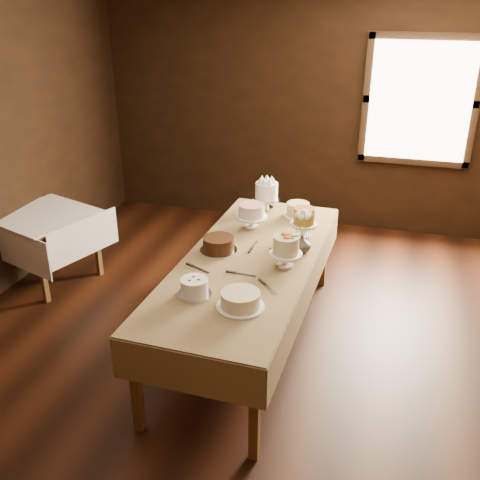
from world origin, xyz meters
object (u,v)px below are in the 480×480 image
object	(u,v)px
cake_chocolate	(219,244)
cake_server_c	(254,245)
cake_speckled	(298,210)
display_table	(249,266)
flower_vase	(302,244)
cake_swirl	(194,288)
cake_cream	(240,300)
cake_flowers	(286,253)
cake_server_e	(202,270)
cake_server_d	(289,249)
side_table	(45,222)
cake_lattice	(252,217)
cake_meringue	(266,197)
cake_server_b	(271,289)
cake_server_a	(246,275)
cake_caramel	(304,224)

from	to	relation	value
cake_chocolate	cake_server_c	size ratio (longest dim) A/B	1.50
cake_speckled	cake_server_c	bearing A→B (deg)	-107.14
display_table	flower_vase	bearing A→B (deg)	31.89
cake_swirl	cake_cream	size ratio (longest dim) A/B	0.73
cake_flowers	cake_server_e	distance (m)	0.66
cake_server_c	cake_server_d	size ratio (longest dim) A/B	1.00
side_table	cake_server_c	distance (m)	2.26
cake_lattice	cake_speckled	bearing A→B (deg)	47.65
cake_cream	cake_meringue	bearing A→B (deg)	98.17
display_table	cake_cream	size ratio (longest dim) A/B	6.96
cake_speckled	cake_server_d	xyz separation A→B (m)	(0.07, -0.73, -0.06)
cake_cream	cake_server_e	world-z (taller)	cake_cream
display_table	cake_server_c	size ratio (longest dim) A/B	10.93
cake_server_d	display_table	bearing A→B (deg)	-155.21
cake_meringue	cake_server_b	distance (m)	1.59
side_table	cake_meringue	world-z (taller)	cake_meringue
side_table	cake_server_e	bearing A→B (deg)	-23.06
cake_server_b	cake_server_e	xyz separation A→B (m)	(-0.58, 0.14, 0.00)
cake_meringue	cake_server_e	xyz separation A→B (m)	(-0.17, -1.39, -0.12)
side_table	cake_server_c	world-z (taller)	cake_server_c
cake_lattice	flower_vase	distance (m)	0.65
cake_speckled	cake_server_a	distance (m)	1.28
cake_speckled	cake_server_c	size ratio (longest dim) A/B	1.25
cake_cream	cake_server_c	world-z (taller)	cake_cream
cake_swirl	display_table	bearing A→B (deg)	71.36
cake_chocolate	cake_swirl	distance (m)	0.73
cake_server_a	cake_caramel	bearing A→B (deg)	73.83
cake_swirl	cake_server_c	world-z (taller)	cake_swirl
side_table	cake_caramel	size ratio (longest dim) A/B	3.95
side_table	cake_swirl	distance (m)	2.38
cake_caramel	cake_flowers	size ratio (longest dim) A/B	1.01
cake_chocolate	cake_server_a	size ratio (longest dim) A/B	1.50
cake_meringue	cake_server_e	distance (m)	1.41
side_table	cake_chocolate	size ratio (longest dim) A/B	3.01
cake_caramel	cake_server_c	world-z (taller)	cake_caramel
cake_speckled	cake_cream	distance (m)	1.72
cake_meringue	cake_cream	xyz separation A→B (m)	(0.26, -1.82, -0.07)
cake_swirl	cake_server_a	distance (m)	0.47
cake_caramel	cake_meringue	bearing A→B (deg)	129.96
cake_meringue	cake_swirl	xyz separation A→B (m)	(-0.09, -1.76, -0.06)
cake_server_c	flower_vase	xyz separation A→B (m)	(0.41, -0.03, 0.07)
cake_lattice	cake_cream	size ratio (longest dim) A/B	0.87
cake_cream	cake_server_a	xyz separation A→B (m)	(-0.08, 0.45, -0.05)
cake_flowers	side_table	bearing A→B (deg)	167.09
side_table	cake_lattice	world-z (taller)	cake_lattice
cake_lattice	cake_server_e	xyz separation A→B (m)	(-0.15, -0.91, -0.09)
display_table	flower_vase	xyz separation A→B (m)	(0.38, 0.24, 0.13)
cake_flowers	cake_server_d	size ratio (longest dim) A/B	1.13
cake_meringue	cake_lattice	xyz separation A→B (m)	(-0.02, -0.48, -0.03)
side_table	cake_server_d	distance (m)	2.55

